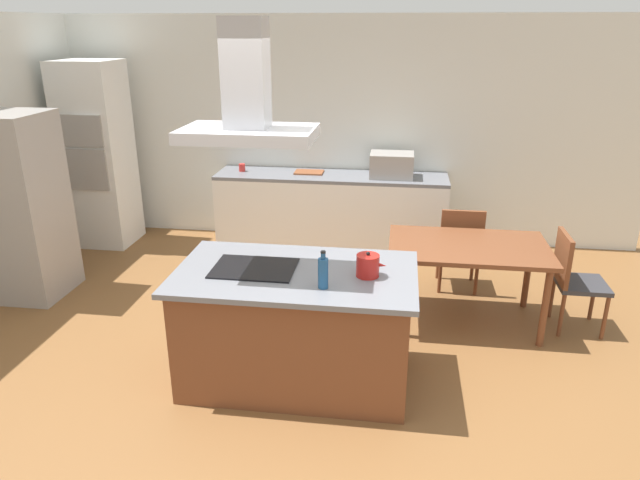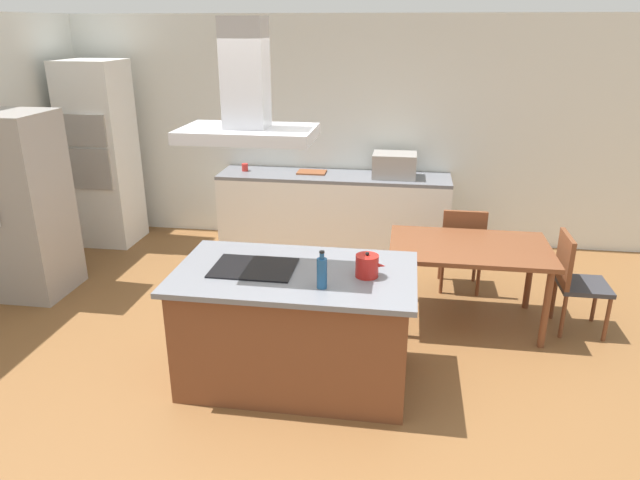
% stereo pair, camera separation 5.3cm
% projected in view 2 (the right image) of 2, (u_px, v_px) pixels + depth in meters
% --- Properties ---
extents(ground, '(16.00, 16.00, 0.00)m').
position_uv_depth(ground, '(324.00, 294.00, 5.89)').
color(ground, brown).
extents(wall_back, '(7.20, 0.10, 2.70)m').
position_uv_depth(wall_back, '(345.00, 132.00, 7.04)').
color(wall_back, silver).
rests_on(wall_back, ground).
extents(kitchen_island, '(1.76, 1.03, 0.90)m').
position_uv_depth(kitchen_island, '(296.00, 325.00, 4.35)').
color(kitchen_island, brown).
rests_on(kitchen_island, ground).
extents(cooktop, '(0.60, 0.44, 0.01)m').
position_uv_depth(cooktop, '(254.00, 268.00, 4.23)').
color(cooktop, black).
rests_on(cooktop, kitchen_island).
extents(tea_kettle, '(0.22, 0.16, 0.19)m').
position_uv_depth(tea_kettle, '(367.00, 266.00, 4.08)').
color(tea_kettle, '#B21E19').
rests_on(tea_kettle, kitchen_island).
extents(olive_oil_bottle, '(0.07, 0.07, 0.27)m').
position_uv_depth(olive_oil_bottle, '(322.00, 272.00, 3.89)').
color(olive_oil_bottle, navy).
rests_on(olive_oil_bottle, kitchen_island).
extents(back_counter, '(2.75, 0.62, 0.90)m').
position_uv_depth(back_counter, '(334.00, 211.00, 7.03)').
color(back_counter, white).
rests_on(back_counter, ground).
extents(countertop_microwave, '(0.50, 0.38, 0.28)m').
position_uv_depth(countertop_microwave, '(394.00, 165.00, 6.72)').
color(countertop_microwave, '#9E9993').
rests_on(countertop_microwave, back_counter).
extents(coffee_mug_red, '(0.08, 0.08, 0.09)m').
position_uv_depth(coffee_mug_red, '(245.00, 167.00, 7.03)').
color(coffee_mug_red, red).
rests_on(coffee_mug_red, back_counter).
extents(cutting_board, '(0.34, 0.24, 0.02)m').
position_uv_depth(cutting_board, '(312.00, 172.00, 6.95)').
color(cutting_board, brown).
rests_on(cutting_board, back_counter).
extents(wall_oven_stack, '(0.70, 0.66, 2.20)m').
position_uv_depth(wall_oven_stack, '(101.00, 155.00, 6.98)').
color(wall_oven_stack, white).
rests_on(wall_oven_stack, ground).
extents(refrigerator, '(0.80, 0.73, 1.82)m').
position_uv_depth(refrigerator, '(19.00, 206.00, 5.66)').
color(refrigerator, '#9E9993').
rests_on(refrigerator, ground).
extents(dining_table, '(1.40, 0.90, 0.75)m').
position_uv_depth(dining_table, '(469.00, 254.00, 5.13)').
color(dining_table, brown).
rests_on(dining_table, ground).
extents(chair_facing_back_wall, '(0.42, 0.42, 0.89)m').
position_uv_depth(chair_facing_back_wall, '(462.00, 244.00, 5.80)').
color(chair_facing_back_wall, '#333338').
rests_on(chair_facing_back_wall, ground).
extents(chair_at_right_end, '(0.42, 0.42, 0.89)m').
position_uv_depth(chair_at_right_end, '(575.00, 277.00, 5.05)').
color(chair_at_right_end, '#333338').
rests_on(chair_at_right_end, ground).
extents(range_hood, '(0.90, 0.55, 0.78)m').
position_uv_depth(range_hood, '(247.00, 101.00, 3.81)').
color(range_hood, '#ADADB2').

